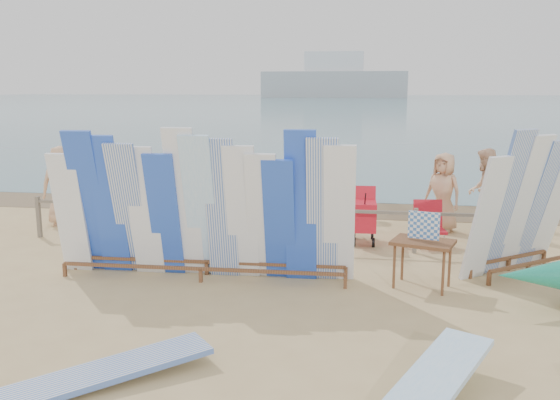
% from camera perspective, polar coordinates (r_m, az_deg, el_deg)
% --- Properties ---
extents(ground, '(160.00, 160.00, 0.00)m').
position_cam_1_polar(ground, '(9.23, 1.30, -9.63)').
color(ground, tan).
rests_on(ground, ground).
extents(ocean, '(320.00, 240.00, 0.02)m').
position_cam_1_polar(ocean, '(136.61, 8.72, 9.33)').
color(ocean, '#46717E').
rests_on(ocean, ground).
extents(wet_sand_strip, '(40.00, 2.60, 0.01)m').
position_cam_1_polar(wet_sand_strip, '(16.13, 4.78, -0.74)').
color(wet_sand_strip, brown).
rests_on(wet_sand_strip, ground).
extents(distant_ship, '(45.00, 8.00, 14.00)m').
position_cam_1_polar(distant_ship, '(189.04, 5.20, 11.39)').
color(distant_ship, '#999EA3').
rests_on(distant_ship, ocean).
extents(fence, '(12.08, 0.08, 0.90)m').
position_cam_1_polar(fence, '(11.91, 3.28, -1.77)').
color(fence, '#756A58').
rests_on(fence, ground).
extents(main_surfboard_rack, '(5.16, 0.84, 2.60)m').
position_cam_1_polar(main_surfboard_rack, '(10.01, -7.47, -1.15)').
color(main_surfboard_rack, brown).
rests_on(main_surfboard_rack, ground).
extents(side_surfboard_rack, '(2.15, 1.86, 2.57)m').
position_cam_1_polar(side_surfboard_rack, '(10.99, 22.31, -0.83)').
color(side_surfboard_rack, brown).
rests_on(side_surfboard_rack, ground).
extents(vendor_table, '(1.11, 0.93, 1.26)m').
position_cam_1_polar(vendor_table, '(9.93, 13.52, -5.88)').
color(vendor_table, brown).
rests_on(vendor_table, ground).
extents(flat_board_e, '(2.42, 2.18, 0.22)m').
position_cam_1_polar(flat_board_e, '(7.12, -17.67, -16.63)').
color(flat_board_e, white).
rests_on(flat_board_e, ground).
extents(beach_chair_left, '(0.73, 0.75, 0.97)m').
position_cam_1_polar(beach_chair_left, '(13.15, 2.04, -2.10)').
color(beach_chair_left, red).
rests_on(beach_chair_left, ground).
extents(beach_chair_right, '(0.67, 0.69, 0.93)m').
position_cam_1_polar(beach_chair_right, '(12.54, 14.18, -3.13)').
color(beach_chair_right, red).
rests_on(beach_chair_right, ground).
extents(stroller, '(0.62, 0.86, 1.16)m').
position_cam_1_polar(stroller, '(12.51, 8.08, -2.03)').
color(stroller, red).
rests_on(stroller, ground).
extents(beachgoer_1, '(0.66, 0.47, 1.63)m').
position_cam_1_polar(beachgoer_1, '(13.80, -6.36, 0.71)').
color(beachgoer_1, '#8C6042').
rests_on(beachgoer_1, ground).
extents(beachgoer_extra_1, '(1.01, 0.52, 1.65)m').
position_cam_1_polar(beachgoer_extra_1, '(17.41, -18.84, 2.32)').
color(beachgoer_extra_1, '#8C6042').
rests_on(beachgoer_extra_1, ground).
extents(beachgoer_6, '(0.95, 0.85, 1.79)m').
position_cam_1_polar(beachgoer_6, '(13.80, 15.42, 0.71)').
color(beachgoer_6, tan).
rests_on(beachgoer_6, ground).
extents(beachgoer_0, '(1.02, 0.81, 1.88)m').
position_cam_1_polar(beachgoer_0, '(14.88, -20.24, 1.33)').
color(beachgoer_0, tan).
rests_on(beachgoer_0, ground).
extents(beachgoer_8, '(0.70, 1.01, 1.88)m').
position_cam_1_polar(beachgoer_8, '(14.08, 19.03, 0.90)').
color(beachgoer_8, beige).
rests_on(beachgoer_8, ground).
extents(beachgoer_2, '(0.95, 0.51, 1.90)m').
position_cam_1_polar(beachgoer_2, '(13.55, -14.04, 0.82)').
color(beachgoer_2, beige).
rests_on(beachgoer_2, ground).
extents(beachgoer_4, '(1.19, 0.86, 1.86)m').
position_cam_1_polar(beachgoer_4, '(13.35, 3.06, 0.92)').
color(beachgoer_4, '#8C6042').
rests_on(beachgoer_4, ground).
extents(beachgoer_7, '(0.41, 0.61, 1.55)m').
position_cam_1_polar(beachgoer_7, '(14.77, 22.64, 0.43)').
color(beachgoer_7, '#8C6042').
rests_on(beachgoer_7, ground).
extents(beachgoer_3, '(0.54, 1.12, 1.68)m').
position_cam_1_polar(beachgoer_3, '(15.26, 5.41, 1.79)').
color(beachgoer_3, tan).
rests_on(beachgoer_3, ground).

